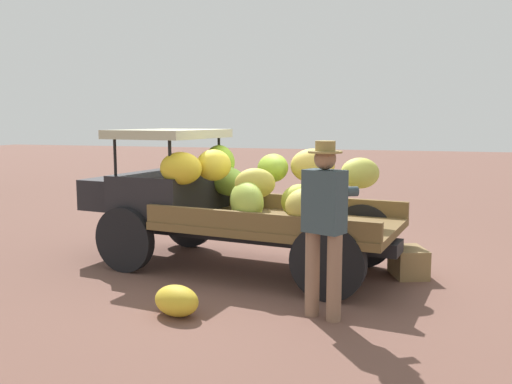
# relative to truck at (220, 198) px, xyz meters

# --- Properties ---
(ground_plane) EXTENTS (60.00, 60.00, 0.00)m
(ground_plane) POSITION_rel_truck_xyz_m (-0.80, -0.09, -0.95)
(ground_plane) COLOR brown
(truck) EXTENTS (4.60, 2.25, 1.88)m
(truck) POSITION_rel_truck_xyz_m (0.00, 0.00, 0.00)
(truck) COLOR black
(truck) RESTS_ON ground
(farmer) EXTENTS (0.56, 0.52, 1.81)m
(farmer) POSITION_rel_truck_xyz_m (-1.72, 1.58, 0.08)
(farmer) COLOR #8A6852
(farmer) RESTS_ON ground
(wooden_crate) EXTENTS (0.55, 0.65, 0.37)m
(wooden_crate) POSITION_rel_truck_xyz_m (-2.52, -0.23, -0.77)
(wooden_crate) COLOR olive
(wooden_crate) RESTS_ON ground
(loose_banana_bunch) EXTENTS (0.63, 0.52, 0.34)m
(loose_banana_bunch) POSITION_rel_truck_xyz_m (-0.27, 1.97, -0.79)
(loose_banana_bunch) COLOR gold
(loose_banana_bunch) RESTS_ON ground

